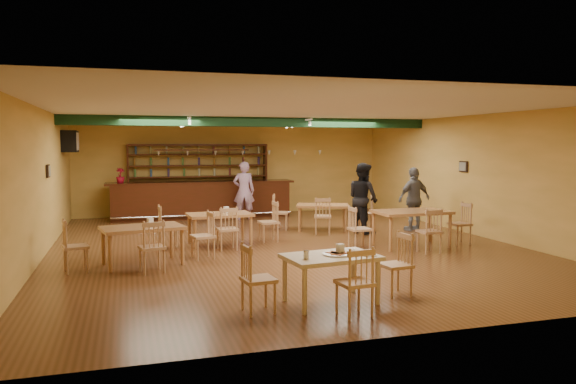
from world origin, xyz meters
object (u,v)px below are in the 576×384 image
object	(u,v)px
dining_table_c	(143,246)
near_table	(331,279)
patron_bar	(244,191)
bar_counter	(202,200)
dining_table_d	(411,229)
dining_table_b	(323,217)
patron_right_a	(363,198)
dining_table_a	(220,229)

from	to	relation	value
dining_table_c	near_table	size ratio (longest dim) A/B	1.13
dining_table_c	patron_bar	bearing A→B (deg)	49.07
dining_table_c	bar_counter	bearing A→B (deg)	61.35
dining_table_d	dining_table_b	bearing A→B (deg)	110.27
patron_right_a	patron_bar	bearing A→B (deg)	22.16
dining_table_a	bar_counter	bearing A→B (deg)	83.58
dining_table_c	dining_table_d	world-z (taller)	dining_table_d
dining_table_c	patron_right_a	size ratio (longest dim) A/B	0.81
bar_counter	dining_table_c	bearing A→B (deg)	-107.26
near_table	patron_right_a	size ratio (longest dim) A/B	0.72
dining_table_b	patron_bar	size ratio (longest dim) A/B	0.77
bar_counter	dining_table_a	size ratio (longest dim) A/B	4.01
dining_table_b	patron_right_a	size ratio (longest dim) A/B	0.75
dining_table_b	patron_bar	world-z (taller)	patron_bar
dining_table_d	patron_right_a	distance (m)	2.06
bar_counter	patron_right_a	world-z (taller)	patron_right_a
bar_counter	near_table	distance (m)	9.66
bar_counter	dining_table_a	distance (m)	4.64
dining_table_a	near_table	distance (m)	5.07
near_table	patron_bar	distance (m)	8.85
dining_table_b	dining_table_d	xyz separation A→B (m)	(1.07, -2.78, 0.06)
dining_table_b	near_table	xyz separation A→B (m)	(-2.20, -6.33, 0.01)
dining_table_b	patron_right_a	distance (m)	1.26
dining_table_c	patron_bar	world-z (taller)	patron_bar
dining_table_b	patron_bar	xyz separation A→B (m)	(-1.60, 2.49, 0.54)
patron_bar	patron_right_a	xyz separation A→B (m)	(2.40, -3.29, 0.02)
bar_counter	patron_bar	xyz separation A→B (m)	(1.15, -0.83, 0.32)
dining_table_a	dining_table_d	distance (m)	4.29
dining_table_a	dining_table_c	size ratio (longest dim) A/B	0.97
patron_right_a	near_table	bearing A→B (deg)	137.56
bar_counter	dining_table_c	distance (m)	6.61
near_table	patron_right_a	bearing A→B (deg)	54.74
dining_table_d	patron_right_a	xyz separation A→B (m)	(-0.27, 1.98, 0.50)
bar_counter	patron_bar	size ratio (longest dim) A/B	3.23
dining_table_c	dining_table_d	bearing A→B (deg)	-9.28
dining_table_a	near_table	world-z (taller)	dining_table_a
bar_counter	dining_table_d	bearing A→B (deg)	-57.94
patron_bar	dining_table_d	bearing A→B (deg)	127.65
dining_table_d	patron_right_a	bearing A→B (deg)	97.01
near_table	dining_table_c	bearing A→B (deg)	120.18
dining_table_d	dining_table_a	bearing A→B (deg)	159.19
dining_table_a	near_table	bearing A→B (deg)	-85.11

